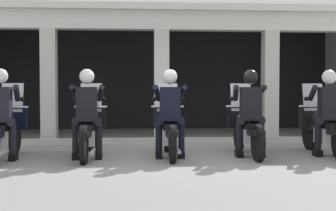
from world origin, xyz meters
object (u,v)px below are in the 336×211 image
Objects in this scene: motorcycle_far_left at (6,130)px; police_officer_far_right at (328,105)px; police_officer_left at (87,106)px; motorcycle_far_right at (322,128)px; motorcycle_center at (169,129)px; motorcycle_left at (89,129)px; police_officer_center at (170,106)px; motorcycle_right at (246,128)px; police_officer_right at (250,105)px; police_officer_far_left at (1,106)px.

motorcycle_far_left is 1.29× the size of police_officer_far_right.
motorcycle_far_right is at bearing -0.56° from police_officer_left.
motorcycle_left is at bearing 176.95° from motorcycle_center.
motorcycle_center is at bearing 6.80° from police_officer_left.
motorcycle_far_right is 1.29× the size of police_officer_far_right.
police_officer_center is (1.46, -0.26, 0.44)m from motorcycle_left.
police_officer_left is 2.97m from motorcycle_right.
motorcycle_center is 1.46m from motorcycle_right.
motorcycle_far_right is at bearing 5.90° from police_officer_right.
motorcycle_far_right is at bearing -5.09° from motorcycle_right.
police_officer_left reaches higher than motorcycle_far_right.
police_officer_far_left reaches higher than motorcycle_far_right.
motorcycle_far_left is 1.29× the size of police_officer_right.
police_officer_left is 1.00× the size of police_officer_center.
motorcycle_far_left is at bearing 172.24° from police_officer_center.
police_officer_left is 1.00× the size of police_officer_right.
motorcycle_far_right is (4.37, 0.33, -0.44)m from police_officer_left.
police_officer_far_right is (-0.00, -0.28, 0.44)m from motorcycle_far_right.
police_officer_far_left reaches higher than motorcycle_far_left.
police_officer_center is at bearing -4.17° from police_officer_left.
police_officer_center is 1.46m from police_officer_right.
motorcycle_far_right is at bearing 2.34° from police_officer_center.
police_officer_center reaches higher than motorcycle_right.
motorcycle_left is 1.29× the size of police_officer_far_right.
motorcycle_far_left is 1.00× the size of motorcycle_right.
police_officer_far_left is 2.92m from police_officer_center.
police_officer_far_left is at bearing -176.66° from motorcycle_center.
police_officer_right is at bearing -95.30° from motorcycle_right.
motorcycle_right is 1.55m from police_officer_far_right.
police_officer_right is at bearing -6.51° from motorcycle_far_left.
motorcycle_left is 1.46m from motorcycle_center.
police_officer_far_left and police_officer_right have the same top height.
police_officer_right is at bearing 178.59° from police_officer_far_right.
motorcycle_far_left is at bearing 177.81° from motorcycle_center.
motorcycle_center is 1.00× the size of motorcycle_right.
police_officer_far_left and police_officer_far_right have the same top height.
police_officer_left is at bearing 175.96° from police_officer_right.
motorcycle_right is at bearing -2.79° from motorcycle_far_left.
police_officer_left is 0.78× the size of motorcycle_right.
motorcycle_center is 2.96m from police_officer_far_right.
police_officer_far_right is at bearing -8.76° from motorcycle_center.
police_officer_right and police_officer_far_right have the same top height.
motorcycle_right and motorcycle_far_right have the same top height.
motorcycle_left is 1.29× the size of police_officer_right.
motorcycle_right is (2.92, 0.33, -0.44)m from police_officer_left.
police_officer_left reaches higher than motorcycle_left.
motorcycle_right is at bearing 84.70° from police_officer_right.
motorcycle_right is at bearing 8.40° from police_officer_center.
motorcycle_far_left is at bearing 176.45° from motorcycle_right.
motorcycle_far_left is 5.83m from motorcycle_far_right.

